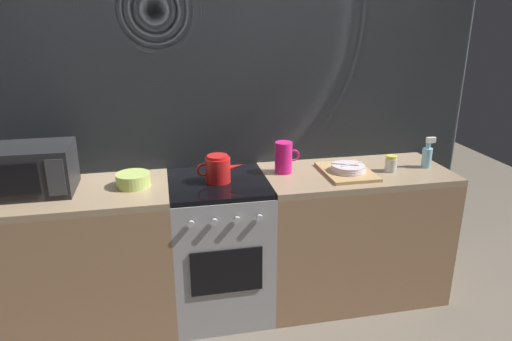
{
  "coord_description": "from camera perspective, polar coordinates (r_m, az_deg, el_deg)",
  "views": [
    {
      "loc": [
        -0.31,
        -2.62,
        1.88
      ],
      "look_at": [
        0.24,
        0.0,
        0.95
      ],
      "focal_mm": 32.43,
      "sensor_mm": 36.0,
      "label": 1
    }
  ],
  "objects": [
    {
      "name": "spray_bottle",
      "position": [
        3.23,
        20.35,
        1.74
      ],
      "size": [
        0.08,
        0.06,
        0.2
      ],
      "color": "#8CCCE5",
      "rests_on": "counter_right"
    },
    {
      "name": "stove_unit",
      "position": [
        3.0,
        -4.46,
        -9.37
      ],
      "size": [
        0.6,
        0.63,
        0.9
      ],
      "color": "#9E9EA3",
      "rests_on": "ground_plane"
    },
    {
      "name": "pitcher",
      "position": [
        2.93,
        3.45,
        1.62
      ],
      "size": [
        0.16,
        0.11,
        0.2
      ],
      "color": "#E5197A",
      "rests_on": "counter_right"
    },
    {
      "name": "spice_jar",
      "position": [
        3.08,
        16.31,
        0.82
      ],
      "size": [
        0.08,
        0.08,
        0.1
      ],
      "color": "silver",
      "rests_on": "counter_right"
    },
    {
      "name": "microwave",
      "position": [
        2.89,
        -26.06,
        0.11
      ],
      "size": [
        0.46,
        0.35,
        0.27
      ],
      "color": "black",
      "rests_on": "counter_left"
    },
    {
      "name": "ground_plane",
      "position": [
        3.24,
        -4.25,
        -16.36
      ],
      "size": [
        8.0,
        8.0,
        0.0
      ],
      "primitive_type": "plane",
      "color": "#6B6054"
    },
    {
      "name": "counter_left",
      "position": [
        3.05,
        -21.79,
        -10.37
      ],
      "size": [
        1.2,
        0.6,
        0.9
      ],
      "color": "#997251",
      "rests_on": "ground_plane"
    },
    {
      "name": "mixing_bowl",
      "position": [
        2.8,
        -14.91,
        -1.12
      ],
      "size": [
        0.2,
        0.2,
        0.08
      ],
      "primitive_type": "cylinder",
      "color": "#B7D166",
      "rests_on": "counter_left"
    },
    {
      "name": "back_wall",
      "position": [
        3.04,
        -5.63,
        6.12
      ],
      "size": [
        3.6,
        0.05,
        2.4
      ],
      "color": "gray",
      "rests_on": "ground_plane"
    },
    {
      "name": "counter_right",
      "position": [
        3.22,
        11.75,
        -7.63
      ],
      "size": [
        1.2,
        0.6,
        0.9
      ],
      "color": "#997251",
      "rests_on": "ground_plane"
    },
    {
      "name": "kettle",
      "position": [
        2.78,
        -4.74,
        0.2
      ],
      "size": [
        0.28,
        0.15,
        0.17
      ],
      "color": "red",
      "rests_on": "stove_unit"
    },
    {
      "name": "dish_pile",
      "position": [
        2.98,
        11.2,
        0.05
      ],
      "size": [
        0.3,
        0.4,
        0.07
      ],
      "color": "tan",
      "rests_on": "counter_right"
    }
  ]
}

